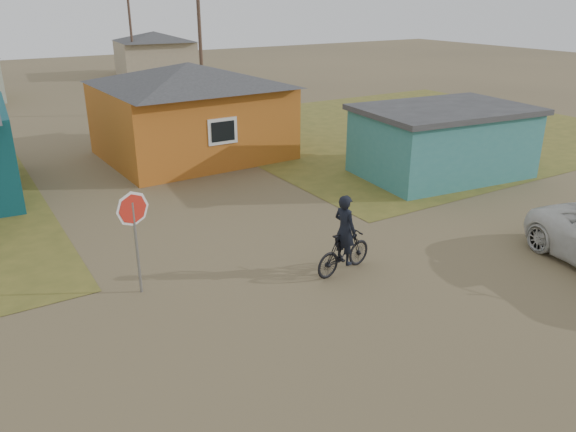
# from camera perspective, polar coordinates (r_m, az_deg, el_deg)

# --- Properties ---
(ground) EXTENTS (120.00, 120.00, 0.00)m
(ground) POSITION_cam_1_polar(r_m,az_deg,el_deg) (12.12, 5.58, -10.65)
(ground) COLOR brown
(grass_ne) EXTENTS (20.00, 18.00, 0.00)m
(grass_ne) POSITION_cam_1_polar(r_m,az_deg,el_deg) (29.99, 12.17, 8.68)
(grass_ne) COLOR olive
(grass_ne) RESTS_ON ground
(house_yellow) EXTENTS (7.72, 6.76, 3.90)m
(house_yellow) POSITION_cam_1_polar(r_m,az_deg,el_deg) (24.19, -9.83, 10.67)
(house_yellow) COLOR #B8611C
(house_yellow) RESTS_ON ground
(shed_turquoise) EXTENTS (6.71, 4.93, 2.60)m
(shed_turquoise) POSITION_cam_1_polar(r_m,az_deg,el_deg) (22.13, 15.41, 7.38)
(shed_turquoise) COLOR teal
(shed_turquoise) RESTS_ON ground
(house_beige_east) EXTENTS (6.95, 6.05, 3.60)m
(house_beige_east) POSITION_cam_1_polar(r_m,az_deg,el_deg) (50.99, -13.34, 15.84)
(house_beige_east) COLOR tan
(house_beige_east) RESTS_ON ground
(utility_pole_near) EXTENTS (1.40, 0.20, 8.00)m
(utility_pole_near) POSITION_cam_1_polar(r_m,az_deg,el_deg) (32.79, -8.92, 17.28)
(utility_pole_near) COLOR brown
(utility_pole_near) RESTS_ON ground
(utility_pole_far) EXTENTS (1.40, 0.20, 8.00)m
(utility_pole_far) POSITION_cam_1_polar(r_m,az_deg,el_deg) (48.17, -15.71, 18.06)
(utility_pole_far) COLOR brown
(utility_pole_far) RESTS_ON ground
(stop_sign) EXTENTS (0.81, 0.15, 2.47)m
(stop_sign) POSITION_cam_1_polar(r_m,az_deg,el_deg) (12.86, -15.40, -0.34)
(stop_sign) COLOR gray
(stop_sign) RESTS_ON ground
(cyclist) EXTENTS (1.85, 0.79, 2.02)m
(cyclist) POSITION_cam_1_polar(r_m,az_deg,el_deg) (13.84, 5.73, -2.91)
(cyclist) COLOR black
(cyclist) RESTS_ON ground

